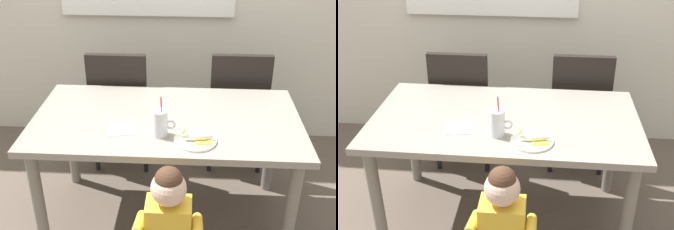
% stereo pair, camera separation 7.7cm
% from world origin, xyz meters
% --- Properties ---
extents(ground_plane, '(24.00, 24.00, 0.00)m').
position_xyz_m(ground_plane, '(0.00, 0.00, 0.00)').
color(ground_plane, brown).
extents(dining_table, '(1.58, 0.87, 0.76)m').
position_xyz_m(dining_table, '(0.00, 0.00, 0.66)').
color(dining_table, gray).
rests_on(dining_table, ground).
extents(dining_chair_left, '(0.44, 0.45, 0.96)m').
position_xyz_m(dining_chair_left, '(-0.38, 0.61, 0.54)').
color(dining_chair_left, black).
rests_on(dining_chair_left, ground).
extents(dining_chair_right, '(0.44, 0.45, 0.96)m').
position_xyz_m(dining_chair_right, '(0.49, 0.65, 0.54)').
color(dining_chair_right, black).
rests_on(dining_chair_right, ground).
extents(toddler_standing, '(0.33, 0.24, 0.84)m').
position_xyz_m(toddler_standing, '(0.05, -0.64, 0.53)').
color(toddler_standing, '#3F4760').
rests_on(toddler_standing, ground).
extents(milk_cup, '(0.13, 0.08, 0.25)m').
position_xyz_m(milk_cup, '(-0.02, -0.21, 0.82)').
color(milk_cup, silver).
rests_on(milk_cup, dining_table).
extents(snack_plate, '(0.23, 0.23, 0.01)m').
position_xyz_m(snack_plate, '(0.17, -0.27, 0.76)').
color(snack_plate, white).
rests_on(snack_plate, dining_table).
extents(peeled_banana, '(0.17, 0.11, 0.07)m').
position_xyz_m(peeled_banana, '(0.19, -0.27, 0.79)').
color(peeled_banana, '#F4EAC6').
rests_on(peeled_banana, snack_plate).
extents(paper_napkin, '(0.18, 0.18, 0.00)m').
position_xyz_m(paper_napkin, '(-0.24, -0.16, 0.76)').
color(paper_napkin, white).
rests_on(paper_napkin, dining_table).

